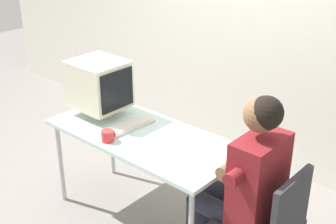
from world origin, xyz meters
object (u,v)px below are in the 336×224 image
Objects in this scene: desk at (144,141)px; office_chair at (267,222)px; crt_monitor at (99,84)px; person_seated at (244,179)px; keyboard at (128,126)px; desk_mug at (108,136)px.

office_chair is (1.05, 0.02, -0.21)m from desk.
crt_monitor reaches higher than office_chair.
keyboard is at bearing -178.62° from person_seated.
desk is 14.73× the size of desk_mug.
crt_monitor is at bearing 144.93° from desk_mug.
person_seated is at bearing -0.29° from crt_monitor.
office_chair is 0.66× the size of person_seated.
desk is at bearing -179.05° from office_chair.
desk_mug is at bearing -35.07° from crt_monitor.
office_chair reaches higher than keyboard.
person_seated reaches higher than desk_mug.
desk is 0.17m from keyboard.
desk_mug is (-1.16, -0.26, 0.31)m from office_chair.
desk is at bearing -2.80° from crt_monitor.
person_seated is (1.35, -0.01, -0.29)m from crt_monitor.
office_chair is (1.54, -0.01, -0.52)m from crt_monitor.
person_seated reaches higher than keyboard.
office_chair is at bearing -0.25° from crt_monitor.
person_seated is at bearing 14.96° from desk_mug.
desk_mug is (0.38, -0.27, -0.21)m from crt_monitor.
crt_monitor is at bearing 177.20° from desk.
office_chair is 0.30m from person_seated.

